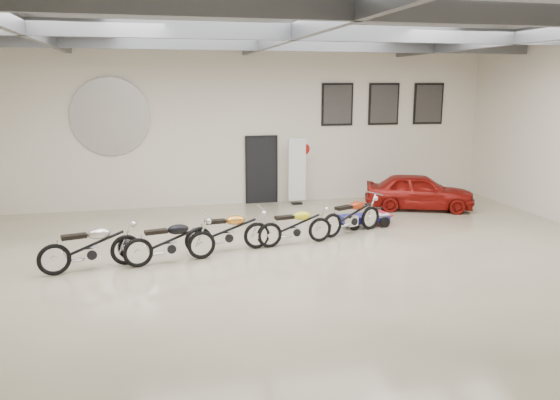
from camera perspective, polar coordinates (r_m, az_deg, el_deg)
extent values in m
cube|color=#BEB191|center=(11.86, 1.33, -6.39)|extent=(16.00, 12.00, 0.01)
cube|color=slate|center=(11.32, 1.45, 18.38)|extent=(16.00, 12.00, 0.01)
cube|color=beige|center=(17.17, -3.68, 7.85)|extent=(16.00, 0.02, 5.00)
cube|color=black|center=(17.38, -1.96, 3.10)|extent=(0.92, 0.08, 2.10)
imported|color=maroon|center=(17.09, 14.33, 0.88)|extent=(2.40, 3.49, 1.10)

